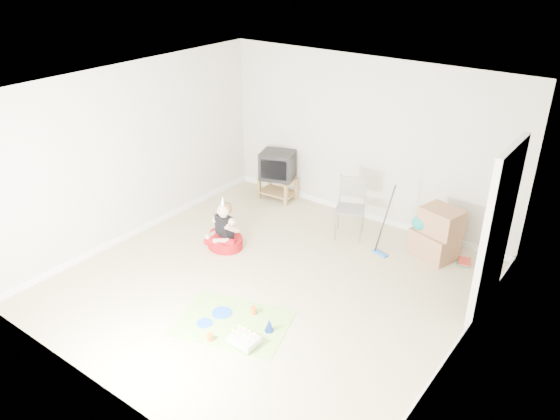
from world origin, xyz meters
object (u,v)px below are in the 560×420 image
Objects in this scene: tv_stand at (278,186)px; crt_tv at (278,165)px; cardboard_boxes at (436,234)px; seated_woman at (225,236)px; folding_chair at (350,209)px; birthday_cake at (244,341)px.

tv_stand is 0.39m from crt_tv.
crt_tv is 0.73× the size of cardboard_boxes.
cardboard_boxes is 3.06m from seated_woman.
tv_stand is 2.99m from cardboard_boxes.
birthday_cake is at bearing -83.63° from folding_chair.
folding_chair is 2.88× the size of birthday_cake.
crt_tv is at bearing 101.85° from seated_woman.
crt_tv is 3.00m from cardboard_boxes.
crt_tv is 0.67× the size of seated_woman.
cardboard_boxes is (2.98, -0.22, -0.26)m from crt_tv.
birthday_cake is (0.32, -2.90, -0.41)m from folding_chair.
crt_tv is 1.91m from seated_woman.
tv_stand is 1.86m from seated_woman.
cardboard_boxes is (1.29, 0.21, -0.09)m from folding_chair.
seated_woman reaches higher than cardboard_boxes.
folding_chair is (1.69, -0.43, -0.17)m from crt_tv.
birthday_cake is (-0.97, -3.10, -0.32)m from cardboard_boxes.
seated_woman is at bearing -97.35° from crt_tv.
seated_woman is at bearing -148.47° from cardboard_boxes.
cardboard_boxes is 2.35× the size of birthday_cake.
crt_tv is at bearing 165.79° from folding_chair.
crt_tv reaches higher than tv_stand.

